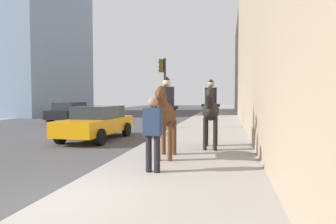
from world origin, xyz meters
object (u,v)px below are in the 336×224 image
(mounted_horse_near, at_px, (166,113))
(mounted_horse_far, at_px, (211,110))
(traffic_light_near_curb, at_px, (163,82))
(car_mid_lane, at_px, (71,112))
(car_near_lane, at_px, (97,122))
(pedestrian_greeting, at_px, (153,130))

(mounted_horse_near, bearing_deg, mounted_horse_far, 146.53)
(traffic_light_near_curb, bearing_deg, mounted_horse_far, -154.38)
(car_mid_lane, bearing_deg, car_near_lane, -143.67)
(mounted_horse_near, xyz_separation_m, car_near_lane, (3.87, 3.81, -0.64))
(pedestrian_greeting, bearing_deg, traffic_light_near_curb, 15.53)
(car_near_lane, bearing_deg, mounted_horse_far, 70.10)
(mounted_horse_far, relative_size, car_near_lane, 0.52)
(car_mid_lane, bearing_deg, traffic_light_near_curb, -115.40)
(mounted_horse_near, relative_size, mounted_horse_far, 0.99)
(traffic_light_near_curb, bearing_deg, car_near_lane, 152.97)
(mounted_horse_near, xyz_separation_m, car_mid_lane, (11.68, 9.25, -0.64))
(pedestrian_greeting, xyz_separation_m, car_mid_lane, (13.33, 9.28, -0.35))
(car_mid_lane, distance_m, traffic_light_near_curb, 8.60)
(mounted_horse_near, height_order, mounted_horse_far, mounted_horse_far)
(mounted_horse_far, xyz_separation_m, car_near_lane, (2.00, 4.94, -0.66))
(mounted_horse_far, relative_size, traffic_light_near_curb, 0.59)
(mounted_horse_near, xyz_separation_m, pedestrian_greeting, (-1.65, -0.03, -0.30))
(pedestrian_greeting, distance_m, car_near_lane, 6.73)
(pedestrian_greeting, distance_m, traffic_light_near_curb, 9.82)
(mounted_horse_near, relative_size, pedestrian_greeting, 1.35)
(mounted_horse_near, distance_m, car_near_lane, 5.47)
(mounted_horse_far, bearing_deg, pedestrian_greeting, -18.17)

